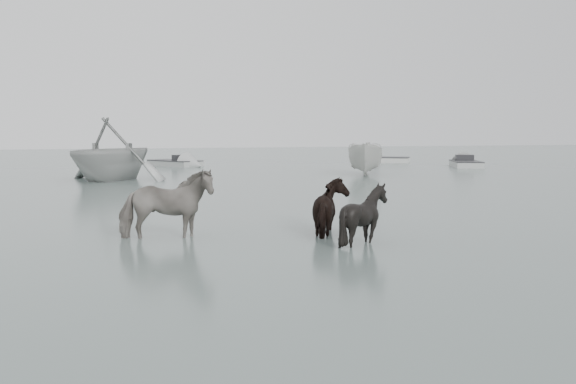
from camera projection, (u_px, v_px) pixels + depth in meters
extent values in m
plane|color=#54645D|center=(317.00, 238.00, 13.81)|extent=(140.00, 140.00, 0.00)
imported|color=black|center=(166.00, 199.00, 13.71)|extent=(2.14, 1.20, 1.71)
imported|color=black|center=(334.00, 199.00, 14.54)|extent=(1.33, 1.55, 1.54)
imported|color=black|center=(364.00, 208.00, 13.16)|extent=(1.48, 1.36, 1.45)
imported|color=#ABAEAB|center=(112.00, 148.00, 29.66)|extent=(7.48, 7.60, 3.03)
imported|color=beige|center=(366.00, 157.00, 33.14)|extent=(3.71, 5.13, 1.86)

